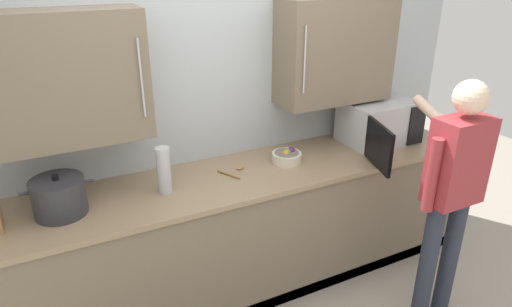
{
  "coord_description": "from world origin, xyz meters",
  "views": [
    {
      "loc": [
        -1.07,
        -1.84,
        2.25
      ],
      "look_at": [
        0.15,
        0.58,
        1.07
      ],
      "focal_mm": 31.52,
      "sensor_mm": 36.0,
      "label": 1
    }
  ],
  "objects_px": {
    "microwave_oven": "(377,123)",
    "wooden_spoon": "(235,170)",
    "thermos_flask": "(164,170)",
    "fruit_bowl": "(287,156)",
    "person_figure": "(452,185)",
    "stock_pot": "(59,197)"
  },
  "relations": [
    {
      "from": "microwave_oven",
      "to": "wooden_spoon",
      "type": "bearing_deg",
      "value": 179.48
    },
    {
      "from": "thermos_flask",
      "to": "wooden_spoon",
      "type": "bearing_deg",
      "value": 7.11
    },
    {
      "from": "fruit_bowl",
      "to": "person_figure",
      "type": "bearing_deg",
      "value": -53.5
    },
    {
      "from": "wooden_spoon",
      "to": "fruit_bowl",
      "type": "relative_size",
      "value": 0.96
    },
    {
      "from": "thermos_flask",
      "to": "fruit_bowl",
      "type": "distance_m",
      "value": 0.9
    },
    {
      "from": "microwave_oven",
      "to": "stock_pot",
      "type": "distance_m",
      "value": 2.3
    },
    {
      "from": "wooden_spoon",
      "to": "thermos_flask",
      "type": "bearing_deg",
      "value": -172.89
    },
    {
      "from": "thermos_flask",
      "to": "fruit_bowl",
      "type": "bearing_deg",
      "value": 2.78
    },
    {
      "from": "fruit_bowl",
      "to": "thermos_flask",
      "type": "bearing_deg",
      "value": -177.22
    },
    {
      "from": "wooden_spoon",
      "to": "person_figure",
      "type": "relative_size",
      "value": 0.12
    },
    {
      "from": "microwave_oven",
      "to": "wooden_spoon",
      "type": "relative_size",
      "value": 3.87
    },
    {
      "from": "wooden_spoon",
      "to": "stock_pot",
      "type": "bearing_deg",
      "value": -177.3
    },
    {
      "from": "stock_pot",
      "to": "fruit_bowl",
      "type": "height_order",
      "value": "stock_pot"
    },
    {
      "from": "thermos_flask",
      "to": "wooden_spoon",
      "type": "height_order",
      "value": "thermos_flask"
    },
    {
      "from": "microwave_oven",
      "to": "wooden_spoon",
      "type": "xyz_separation_m",
      "value": [
        -1.2,
        0.01,
        -0.15
      ]
    },
    {
      "from": "microwave_oven",
      "to": "person_figure",
      "type": "distance_m",
      "value": 0.9
    },
    {
      "from": "stock_pot",
      "to": "wooden_spoon",
      "type": "xyz_separation_m",
      "value": [
        1.1,
        0.05,
        -0.1
      ]
    },
    {
      "from": "wooden_spoon",
      "to": "fruit_bowl",
      "type": "bearing_deg",
      "value": -2.74
    },
    {
      "from": "microwave_oven",
      "to": "thermos_flask",
      "type": "height_order",
      "value": "microwave_oven"
    },
    {
      "from": "stock_pot",
      "to": "fruit_bowl",
      "type": "xyz_separation_m",
      "value": [
        1.49,
        0.03,
        -0.06
      ]
    },
    {
      "from": "stock_pot",
      "to": "thermos_flask",
      "type": "bearing_deg",
      "value": -1.01
    },
    {
      "from": "stock_pot",
      "to": "person_figure",
      "type": "height_order",
      "value": "person_figure"
    }
  ]
}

